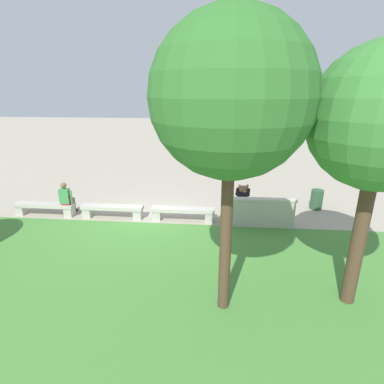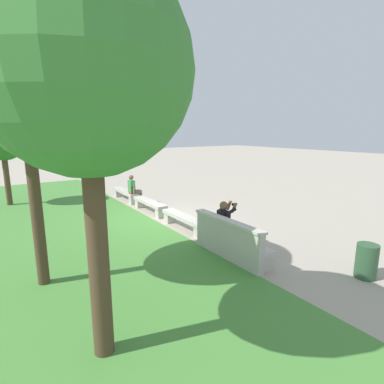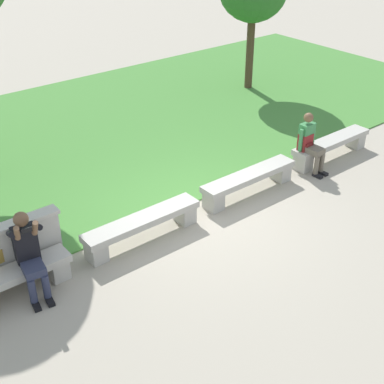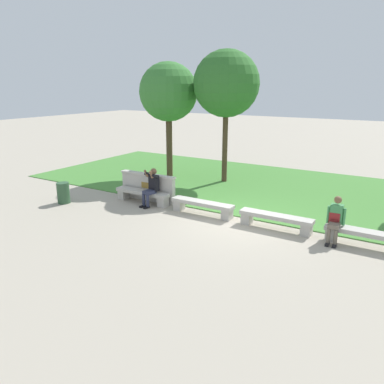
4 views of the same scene
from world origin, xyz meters
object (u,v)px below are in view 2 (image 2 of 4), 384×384
at_px(backpack, 132,190).
at_px(trash_bin, 366,261).
at_px(bench_near, 184,220).
at_px(person_photographer, 227,222).
at_px(bench_mid, 150,204).
at_px(person_distant, 134,188).
at_px(bench_far, 125,193).
at_px(tree_behind_wall, 2,137).
at_px(tree_left_background, 22,72).
at_px(tree_right_background, 86,71).
at_px(bench_main, 237,244).

xyz_separation_m(backpack, trash_bin, (-9.02, -1.54, -0.25)).
relative_size(bench_near, person_photographer, 1.65).
height_order(bench_mid, person_distant, person_distant).
height_order(bench_far, backpack, backpack).
height_order(person_distant, trash_bin, person_distant).
bearing_deg(person_distant, person_photographer, -179.90).
xyz_separation_m(bench_mid, tree_behind_wall, (4.28, 4.46, 2.55)).
bearing_deg(bench_mid, tree_left_background, 131.96).
bearing_deg(person_photographer, backpack, 0.94).
distance_m(person_distant, tree_right_background, 9.57).
bearing_deg(tree_right_background, bench_far, -23.33).
bearing_deg(tree_left_background, trash_bin, -121.40).
distance_m(bench_far, tree_left_background, 8.57).
relative_size(bench_mid, tree_left_background, 0.39).
bearing_deg(tree_left_background, tree_right_background, -171.10).
distance_m(person_photographer, tree_right_background, 5.37).
relative_size(person_photographer, tree_behind_wall, 0.34).
xyz_separation_m(bench_main, bench_far, (7.49, 0.00, 0.00)).
height_order(bench_main, tree_left_background, tree_left_background).
relative_size(bench_far, backpack, 5.09).
bearing_deg(bench_far, tree_behind_wall, 68.21).
relative_size(bench_main, trash_bin, 2.90).
height_order(bench_near, tree_right_background, tree_right_background).
bearing_deg(backpack, tree_behind_wall, 59.11).
bearing_deg(tree_right_background, bench_near, -44.19).
xyz_separation_m(person_distant, backpack, (-0.03, 0.09, -0.05)).
bearing_deg(bench_main, bench_mid, 0.00).
bearing_deg(trash_bin, tree_left_background, 58.60).
relative_size(tree_right_background, trash_bin, 6.82).
relative_size(bench_main, person_photographer, 1.65).
distance_m(person_photographer, person_distant, 6.16).
distance_m(backpack, tree_behind_wall, 5.63).
distance_m(bench_mid, backpack, 1.66).
bearing_deg(tree_left_background, bench_mid, -48.04).
bearing_deg(tree_left_background, backpack, -37.87).
bearing_deg(backpack, person_photographer, -179.06).
relative_size(bench_near, tree_left_background, 0.39).
xyz_separation_m(bench_mid, person_photographer, (-4.51, -0.08, 0.43)).
bearing_deg(tree_left_background, tree_behind_wall, 1.21).
height_order(person_distant, tree_right_background, tree_right_background).
height_order(bench_far, tree_right_background, tree_right_background).
height_order(person_photographer, tree_behind_wall, tree_behind_wall).
bearing_deg(backpack, bench_main, -179.79).
height_order(bench_main, bench_near, same).
bearing_deg(tree_left_background, person_photographer, -98.50).
bearing_deg(tree_right_background, tree_left_background, 8.90).
distance_m(person_distant, backpack, 0.11).
bearing_deg(bench_near, person_photographer, -177.81).
xyz_separation_m(bench_mid, tree_left_background, (-3.85, 4.29, 3.84)).
xyz_separation_m(person_distant, trash_bin, (-9.05, -1.45, -0.30)).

